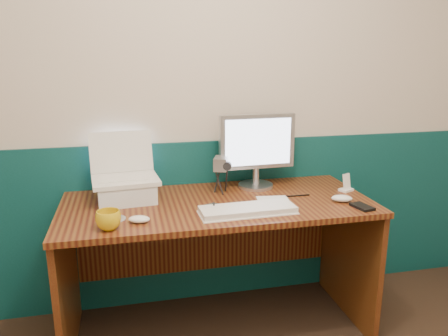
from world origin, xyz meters
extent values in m
cube|color=beige|center=(0.00, 1.75, 1.25)|extent=(3.50, 0.04, 2.50)
cube|color=#083638|center=(0.00, 1.74, 0.50)|extent=(3.48, 0.02, 1.00)
cube|color=#3C130B|center=(-0.07, 1.38, 0.38)|extent=(1.60, 0.70, 0.75)
cube|color=silver|center=(-0.53, 1.50, 0.80)|extent=(0.31, 0.27, 0.10)
cube|color=white|center=(0.04, 1.19, 0.76)|extent=(0.47, 0.17, 0.03)
ellipsoid|color=silver|center=(0.56, 1.24, 0.77)|extent=(0.12, 0.10, 0.04)
ellipsoid|color=white|center=(-0.47, 1.17, 0.77)|extent=(0.11, 0.08, 0.03)
imported|color=gold|center=(-0.61, 1.12, 0.79)|extent=(0.12, 0.12, 0.09)
cylinder|color=silver|center=(-0.11, 1.24, 0.76)|extent=(0.12, 0.12, 0.02)
cylinder|color=silver|center=(-0.59, 1.25, 0.75)|extent=(0.12, 0.12, 0.00)
cylinder|color=black|center=(0.37, 1.37, 0.75)|extent=(0.14, 0.01, 0.01)
cube|color=silver|center=(0.22, 1.35, 0.75)|extent=(0.18, 0.13, 0.00)
cube|color=white|center=(0.67, 1.40, 0.76)|extent=(0.09, 0.08, 0.01)
cube|color=white|center=(0.67, 1.40, 0.81)|extent=(0.06, 0.04, 0.09)
cube|color=black|center=(0.62, 1.13, 0.76)|extent=(0.09, 0.13, 0.01)
camera|label=1|loc=(-0.50, -0.72, 1.50)|focal=35.00mm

